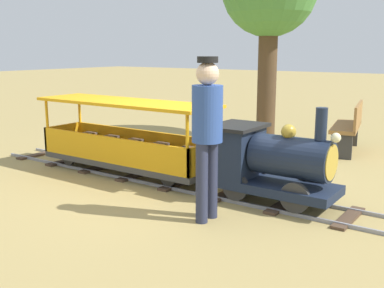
% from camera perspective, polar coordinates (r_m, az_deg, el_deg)
% --- Properties ---
extents(ground_plane, '(60.00, 60.00, 0.00)m').
position_cam_1_polar(ground_plane, '(5.89, -1.14, -5.09)').
color(ground_plane, '#A38C51').
extents(track, '(0.71, 6.40, 0.04)m').
position_cam_1_polar(track, '(5.92, -1.59, -4.84)').
color(track, gray).
rests_on(track, ground_plane).
extents(locomotive, '(0.67, 1.45, 1.07)m').
position_cam_1_polar(locomotive, '(5.18, 9.21, -1.99)').
color(locomotive, '#192338').
rests_on(locomotive, ground_plane).
extents(passenger_car, '(0.77, 2.70, 0.97)m').
position_cam_1_polar(passenger_car, '(6.38, -8.11, -0.00)').
color(passenger_car, '#3F3F3F').
rests_on(passenger_car, ground_plane).
extents(conductor_person, '(0.30, 0.30, 1.62)m').
position_cam_1_polar(conductor_person, '(4.50, 1.88, 2.21)').
color(conductor_person, '#282D47').
rests_on(conductor_person, ground_plane).
extents(park_bench, '(1.35, 0.66, 0.82)m').
position_cam_1_polar(park_bench, '(8.13, 18.70, 1.94)').
color(park_bench, olive).
rests_on(park_bench, ground_plane).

